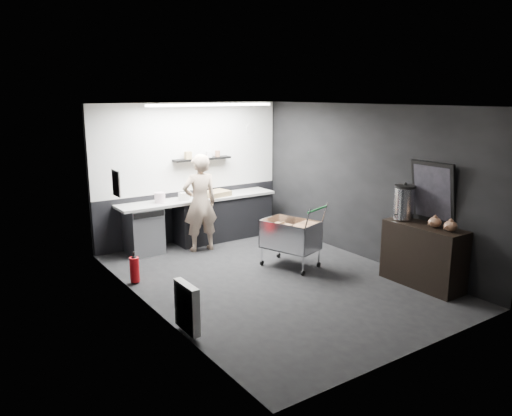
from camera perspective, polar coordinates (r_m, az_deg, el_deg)
floor at (r=7.97m, az=1.87°, el=-8.13°), size 5.50×5.50×0.00m
ceiling at (r=7.44m, az=2.03°, el=11.66°), size 5.50×5.50×0.00m
wall_back at (r=9.91m, az=-7.52°, el=4.04°), size 5.50×0.00×5.50m
wall_front at (r=5.68m, az=18.61°, el=-3.26°), size 5.50×0.00×5.50m
wall_left at (r=6.63m, az=-12.12°, el=-0.57°), size 0.00×5.50×5.50m
wall_right at (r=8.90m, az=12.40°, el=2.84°), size 0.00×5.50×5.50m
kitchen_wall_panel at (r=9.83m, az=-7.55°, el=6.91°), size 3.95×0.02×1.70m
dado_panel at (r=10.06m, az=-7.33°, el=-0.76°), size 3.95×0.02×1.00m
floating_shelf at (r=9.85m, az=-6.18°, el=5.61°), size 1.20×0.22×0.04m
wall_clock at (r=10.50m, az=-0.67°, el=9.05°), size 0.20×0.03×0.20m
poster at (r=7.80m, az=-15.72°, el=2.74°), size 0.02×0.30×0.40m
poster_red_band at (r=7.79m, az=-15.71°, el=3.25°), size 0.02×0.22×0.10m
radiator at (r=6.20m, az=-7.90°, el=-11.17°), size 0.10×0.50×0.60m
ceiling_strip at (r=9.00m, az=-5.11°, el=11.65°), size 2.40×0.20×0.04m
prep_counter at (r=9.86m, az=-5.79°, el=-1.25°), size 3.20×0.61×0.90m
person at (r=9.21m, az=-6.41°, el=0.58°), size 0.70×0.50×1.81m
shopping_cart at (r=8.40m, az=3.94°, el=-3.33°), size 0.87×1.15×1.08m
sideboard at (r=7.99m, az=18.48°, el=-4.25°), size 0.54×1.26×1.89m
fire_extinguisher at (r=7.96m, az=-13.71°, el=-6.75°), size 0.15×0.15×0.48m
cardboard_box at (r=9.82m, az=-4.56°, el=1.66°), size 0.56×0.46×0.10m
pink_tub at (r=9.34m, az=-10.93°, el=1.17°), size 0.19×0.19×0.19m
white_container at (r=9.49m, az=-8.26°, el=1.31°), size 0.17×0.13×0.15m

